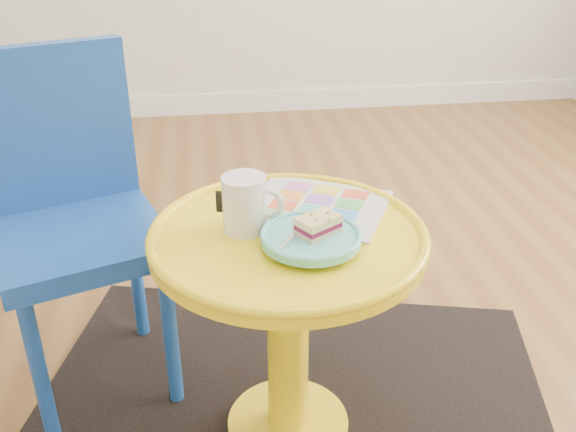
{
  "coord_description": "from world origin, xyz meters",
  "views": [
    {
      "loc": [
        -0.31,
        -1.62,
        1.2
      ],
      "look_at": [
        -0.15,
        -0.47,
        0.59
      ],
      "focal_mm": 40.0,
      "sensor_mm": 36.0,
      "label": 1
    }
  ],
  "objects": [
    {
      "name": "mug",
      "position": [
        -0.23,
        -0.44,
        0.61
      ],
      "size": [
        0.13,
        0.09,
        0.12
      ],
      "rotation": [
        0.0,
        0.0,
        -0.32
      ],
      "color": "white",
      "rests_on": "side_table"
    },
    {
      "name": "plate",
      "position": [
        -0.11,
        -0.53,
        0.57
      ],
      "size": [
        0.2,
        0.2,
        0.02
      ],
      "color": "#5EC7C2",
      "rests_on": "newspaper"
    },
    {
      "name": "rug",
      "position": [
        -0.15,
        -0.47,
        0.0
      ],
      "size": [
        1.53,
        1.38,
        0.01
      ],
      "primitive_type": "cube",
      "rotation": [
        0.0,
        0.0,
        -0.24
      ],
      "color": "black",
      "rests_on": "ground"
    },
    {
      "name": "chair",
      "position": [
        -0.64,
        -0.17,
        0.5
      ],
      "size": [
        0.49,
        0.49,
        0.87
      ],
      "rotation": [
        0.0,
        0.0,
        0.34
      ],
      "color": "#17459A",
      "rests_on": "ground"
    },
    {
      "name": "newspaper",
      "position": [
        -0.07,
        -0.36,
        0.55
      ],
      "size": [
        0.38,
        0.36,
        0.01
      ],
      "primitive_type": "cube",
      "rotation": [
        0.0,
        0.0,
        -0.48
      ],
      "color": "silver",
      "rests_on": "side_table"
    },
    {
      "name": "side_table",
      "position": [
        -0.15,
        -0.47,
        0.4
      ],
      "size": [
        0.58,
        0.58,
        0.55
      ],
      "color": "yellow",
      "rests_on": "ground"
    },
    {
      "name": "fork",
      "position": [
        -0.14,
        -0.53,
        0.58
      ],
      "size": [
        0.09,
        0.13,
        0.0
      ],
      "rotation": [
        0.0,
        0.0,
        -0.61
      ],
      "color": "silver",
      "rests_on": "plate"
    },
    {
      "name": "floor",
      "position": [
        0.0,
        0.0,
        0.0
      ],
      "size": [
        4.0,
        4.0,
        0.0
      ],
      "primitive_type": "plane",
      "color": "brown",
      "rests_on": "ground"
    },
    {
      "name": "room_walls",
      "position": [
        -0.99,
        0.99,
        0.06
      ],
      "size": [
        4.0,
        4.0,
        4.0
      ],
      "color": "silver",
      "rests_on": "ground"
    },
    {
      "name": "cake_slice",
      "position": [
        -0.1,
        -0.52,
        0.6
      ],
      "size": [
        0.1,
        0.09,
        0.04
      ],
      "rotation": [
        0.0,
        0.0,
        0.56
      ],
      "color": "#D3BC8C",
      "rests_on": "plate"
    }
  ]
}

